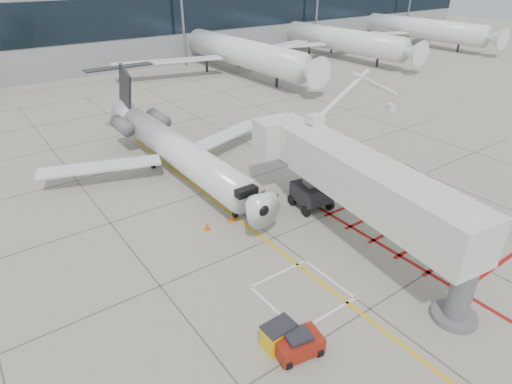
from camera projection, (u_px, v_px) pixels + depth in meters
ground_plane at (317, 269)px, 24.87m from camera, size 260.00×260.00×0.00m
regional_jet at (189, 142)px, 32.81m from camera, size 21.71×27.29×7.12m
jet_bridge at (374, 196)px, 24.72m from camera, size 11.61×20.22×7.66m
pushback_tug at (298, 344)px, 19.23m from camera, size 2.35×1.72×1.24m
spill_bin at (279, 335)px, 19.65m from camera, size 1.47×0.99×1.26m
baggage_cart at (264, 204)px, 30.36m from camera, size 2.30×1.91×1.25m
ground_power_unit at (398, 184)px, 32.18m from camera, size 2.97×2.17×2.11m
cone_nose at (207, 226)px, 28.42m from camera, size 0.38×0.38×0.53m
cone_side at (232, 218)px, 29.37m from camera, size 0.41×0.41×0.56m
terminal_building at (91, 18)px, 76.58m from camera, size 180.00×28.00×14.00m
terminal_glass_band at (119, 19)px, 66.10m from camera, size 180.00×0.10×6.00m
bg_aircraft_c at (229, 31)px, 66.99m from camera, size 37.01×41.13×12.34m
bg_aircraft_d at (330, 23)px, 78.57m from camera, size 35.56×39.51×11.85m
bg_aircraft_e at (411, 14)px, 90.89m from camera, size 36.40×40.45×12.13m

